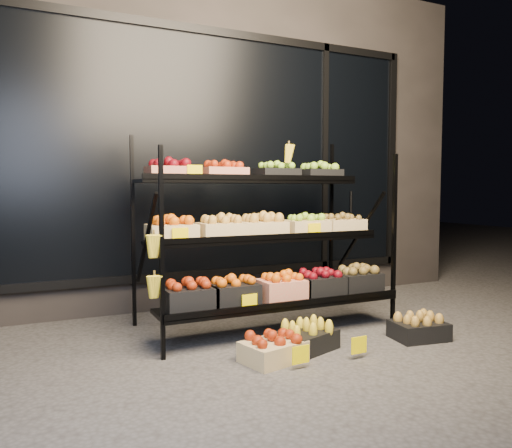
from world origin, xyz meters
TOP-DOWN VIEW (x-y plane):
  - ground at (0.00, 0.00)m, footprint 24.00×24.00m
  - building at (0.00, 2.59)m, footprint 6.00×2.08m
  - display_rack at (-0.01, 0.60)m, footprint 2.18×1.02m
  - tag_floor_a at (-0.25, -0.40)m, footprint 0.13×0.01m
  - tag_floor_b at (0.23, -0.40)m, footprint 0.13×0.01m
  - floor_crate_left at (-0.34, -0.18)m, footprint 0.47×0.39m
  - floor_crate_midleft at (-0.00, -0.07)m, footprint 0.50×0.44m
  - floor_crate_right at (0.95, -0.22)m, footprint 0.45×0.36m

SIDE VIEW (x-z plane):
  - ground at x=0.00m, z-range 0.00..0.00m
  - tag_floor_a at x=-0.25m, z-range 0.00..0.12m
  - tag_floor_b at x=0.23m, z-range 0.00..0.12m
  - floor_crate_right at x=0.95m, z-range -0.01..0.20m
  - floor_crate_left at x=-0.34m, z-range -0.01..0.20m
  - floor_crate_midleft at x=0.00m, z-range -0.01..0.20m
  - display_rack at x=-0.01m, z-range -0.08..1.65m
  - building at x=0.00m, z-range 0.00..3.50m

